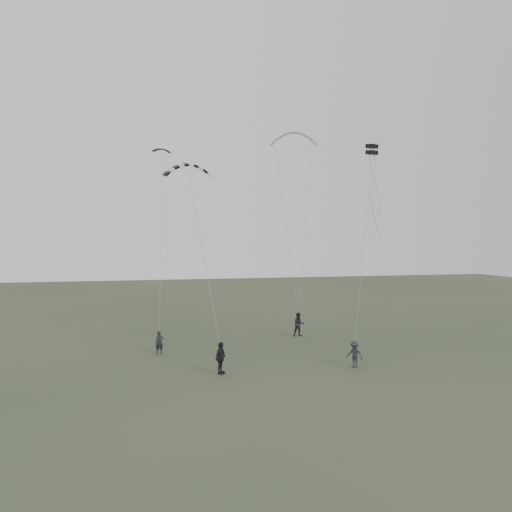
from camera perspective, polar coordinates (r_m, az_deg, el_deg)
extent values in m
plane|color=#343D27|center=(33.12, 0.42, -12.37)|extent=(140.00, 140.00, 0.00)
imported|color=black|center=(36.69, -10.97, -9.69)|extent=(0.65, 0.49, 1.62)
imported|color=black|center=(42.54, 4.92, -7.80)|extent=(1.03, 0.84, 1.97)
imported|color=black|center=(30.96, -4.07, -11.55)|extent=(1.06, 1.20, 1.94)
imported|color=#2D2C32|center=(32.94, 11.20, -10.96)|extent=(1.20, 1.26, 1.72)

